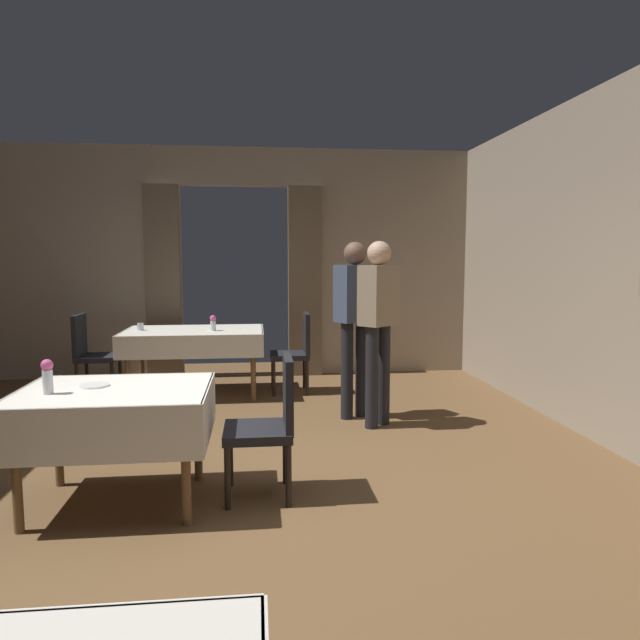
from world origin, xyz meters
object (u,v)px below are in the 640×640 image
(plate_mid_b, at_px, (94,385))
(person_waiter_by_doorway, at_px, (378,317))
(flower_vase_mid, at_px, (47,375))
(dining_table_mid, at_px, (115,406))
(chair_far_left, at_px, (91,351))
(chair_far_right, at_px, (296,348))
(glass_far_b, at_px, (140,327))
(person_diner_standing_aside, at_px, (355,314))
(flower_vase_far, at_px, (213,322))
(chair_mid_right, at_px, (270,419))
(dining_table_far, at_px, (194,337))

(plate_mid_b, xyz_separation_m, person_waiter_by_doorway, (2.15, 1.42, 0.27))
(person_waiter_by_doorway, bearing_deg, flower_vase_mid, -145.70)
(dining_table_mid, xyz_separation_m, person_waiter_by_doorway, (2.01, 1.50, 0.39))
(dining_table_mid, relative_size, chair_far_left, 1.27)
(chair_far_right, bearing_deg, glass_far_b, 179.08)
(flower_vase_mid, relative_size, person_diner_standing_aside, 0.12)
(plate_mid_b, height_order, person_diner_standing_aside, person_diner_standing_aside)
(chair_far_left, height_order, person_waiter_by_doorway, person_waiter_by_doorway)
(chair_far_left, height_order, chair_far_right, same)
(flower_vase_far, height_order, person_waiter_by_doorway, person_waiter_by_doorway)
(chair_mid_right, relative_size, plate_mid_b, 5.04)
(flower_vase_mid, bearing_deg, dining_table_mid, 17.01)
(plate_mid_b, relative_size, flower_vase_far, 1.05)
(plate_mid_b, bearing_deg, person_diner_standing_aside, 41.28)
(flower_vase_mid, bearing_deg, glass_far_b, 91.09)
(chair_mid_right, bearing_deg, person_diner_standing_aside, 64.35)
(flower_vase_mid, height_order, plate_mid_b, flower_vase_mid)
(dining_table_far, bearing_deg, dining_table_mid, -93.43)
(flower_vase_far, bearing_deg, person_waiter_by_doorway, -40.20)
(dining_table_mid, distance_m, person_diner_standing_aside, 2.62)
(flower_vase_mid, bearing_deg, dining_table_far, 80.10)
(flower_vase_mid, relative_size, plate_mid_b, 1.15)
(chair_far_left, bearing_deg, dining_table_far, -3.76)
(person_waiter_by_doorway, bearing_deg, dining_table_far, 141.15)
(plate_mid_b, bearing_deg, dining_table_far, 83.66)
(chair_far_right, xyz_separation_m, person_waiter_by_doorway, (0.66, -1.46, 0.51))
(flower_vase_far, distance_m, person_diner_standing_aside, 1.78)
(chair_far_right, bearing_deg, flower_vase_mid, -119.11)
(chair_far_right, height_order, plate_mid_b, chair_far_right)
(person_diner_standing_aside, bearing_deg, person_waiter_by_doorway, -62.13)
(flower_vase_mid, relative_size, glass_far_b, 2.60)
(person_waiter_by_doorway, relative_size, person_diner_standing_aside, 1.00)
(dining_table_mid, height_order, chair_mid_right, chair_mid_right)
(chair_far_left, relative_size, plate_mid_b, 5.04)
(chair_far_left, relative_size, chair_far_right, 1.00)
(chair_far_left, relative_size, flower_vase_mid, 4.37)
(chair_far_left, relative_size, person_waiter_by_doorway, 0.54)
(dining_table_far, distance_m, chair_mid_right, 3.07)
(dining_table_far, xyz_separation_m, flower_vase_far, (0.22, -0.12, 0.18))
(chair_far_left, relative_size, flower_vase_far, 5.29)
(chair_mid_right, relative_size, chair_far_right, 1.00)
(chair_far_left, distance_m, chair_far_right, 2.34)
(chair_mid_right, height_order, person_diner_standing_aside, person_diner_standing_aside)
(flower_vase_mid, xyz_separation_m, person_diner_standing_aside, (2.20, 1.93, 0.16))
(dining_table_mid, height_order, person_diner_standing_aside, person_diner_standing_aside)
(person_waiter_by_doorway, height_order, person_diner_standing_aside, same)
(dining_table_far, bearing_deg, chair_mid_right, -74.92)
(dining_table_mid, xyz_separation_m, flower_vase_far, (0.40, 2.86, 0.21))
(person_waiter_by_doorway, bearing_deg, chair_far_left, 152.67)
(flower_vase_mid, xyz_separation_m, glass_far_b, (-0.06, 3.10, -0.07))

